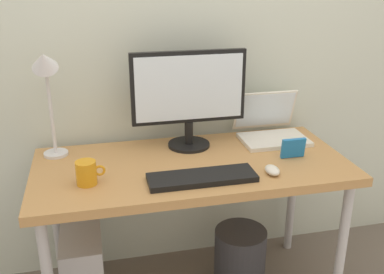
{
  "coord_description": "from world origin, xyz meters",
  "views": [
    {
      "loc": [
        -0.41,
        -1.76,
        1.54
      ],
      "look_at": [
        0.0,
        0.0,
        0.84
      ],
      "focal_mm": 41.93,
      "sensor_mm": 36.0,
      "label": 1
    }
  ],
  "objects_px": {
    "desk_lamp": "(46,79)",
    "monitor": "(189,94)",
    "photo_frame": "(293,148)",
    "wastebasket": "(240,257)",
    "desk": "(192,176)",
    "keyboard": "(202,177)",
    "laptop": "(270,127)",
    "coffee_mug": "(87,173)",
    "computer_tower": "(84,272)",
    "mouse": "(272,170)"
  },
  "relations": [
    {
      "from": "desk",
      "to": "photo_frame",
      "type": "height_order",
      "value": "photo_frame"
    },
    {
      "from": "laptop",
      "to": "mouse",
      "type": "distance_m",
      "value": 0.43
    },
    {
      "from": "wastebasket",
      "to": "photo_frame",
      "type": "bearing_deg",
      "value": -25.17
    },
    {
      "from": "laptop",
      "to": "mouse",
      "type": "xyz_separation_m",
      "value": [
        -0.15,
        -0.4,
        -0.04
      ]
    },
    {
      "from": "laptop",
      "to": "wastebasket",
      "type": "bearing_deg",
      "value": -138.27
    },
    {
      "from": "keyboard",
      "to": "wastebasket",
      "type": "distance_m",
      "value": 0.67
    },
    {
      "from": "desk_lamp",
      "to": "mouse",
      "type": "distance_m",
      "value": 1.03
    },
    {
      "from": "mouse",
      "to": "photo_frame",
      "type": "distance_m",
      "value": 0.21
    },
    {
      "from": "laptop",
      "to": "wastebasket",
      "type": "height_order",
      "value": "laptop"
    },
    {
      "from": "mouse",
      "to": "desk_lamp",
      "type": "bearing_deg",
      "value": 157.01
    },
    {
      "from": "coffee_mug",
      "to": "photo_frame",
      "type": "height_order",
      "value": "coffee_mug"
    },
    {
      "from": "desk",
      "to": "wastebasket",
      "type": "relative_size",
      "value": 4.6
    },
    {
      "from": "wastebasket",
      "to": "monitor",
      "type": "bearing_deg",
      "value": 146.9
    },
    {
      "from": "monitor",
      "to": "laptop",
      "type": "bearing_deg",
      "value": 2.83
    },
    {
      "from": "wastebasket",
      "to": "computer_tower",
      "type": "bearing_deg",
      "value": -178.05
    },
    {
      "from": "desk_lamp",
      "to": "monitor",
      "type": "bearing_deg",
      "value": -0.1
    },
    {
      "from": "mouse",
      "to": "photo_frame",
      "type": "height_order",
      "value": "photo_frame"
    },
    {
      "from": "laptop",
      "to": "coffee_mug",
      "type": "relative_size",
      "value": 2.74
    },
    {
      "from": "mouse",
      "to": "coffee_mug",
      "type": "relative_size",
      "value": 0.77
    },
    {
      "from": "photo_frame",
      "to": "coffee_mug",
      "type": "bearing_deg",
      "value": -176.57
    },
    {
      "from": "desk",
      "to": "keyboard",
      "type": "height_order",
      "value": "keyboard"
    },
    {
      "from": "keyboard",
      "to": "wastebasket",
      "type": "xyz_separation_m",
      "value": [
        0.26,
        0.22,
        -0.58
      ]
    },
    {
      "from": "laptop",
      "to": "coffee_mug",
      "type": "distance_m",
      "value": 0.96
    },
    {
      "from": "monitor",
      "to": "photo_frame",
      "type": "xyz_separation_m",
      "value": [
        0.43,
        -0.24,
        -0.21
      ]
    },
    {
      "from": "keyboard",
      "to": "wastebasket",
      "type": "bearing_deg",
      "value": 40.04
    },
    {
      "from": "monitor",
      "to": "mouse",
      "type": "bearing_deg",
      "value": -54.2
    },
    {
      "from": "keyboard",
      "to": "computer_tower",
      "type": "bearing_deg",
      "value": 159.43
    },
    {
      "from": "desk",
      "to": "mouse",
      "type": "height_order",
      "value": "mouse"
    },
    {
      "from": "keyboard",
      "to": "photo_frame",
      "type": "relative_size",
      "value": 4.0
    },
    {
      "from": "monitor",
      "to": "laptop",
      "type": "height_order",
      "value": "monitor"
    },
    {
      "from": "desk",
      "to": "computer_tower",
      "type": "height_order",
      "value": "desk"
    },
    {
      "from": "photo_frame",
      "to": "wastebasket",
      "type": "xyz_separation_m",
      "value": [
        -0.2,
        0.09,
        -0.62
      ]
    },
    {
      "from": "photo_frame",
      "to": "wastebasket",
      "type": "relative_size",
      "value": 0.37
    },
    {
      "from": "laptop",
      "to": "desk_lamp",
      "type": "xyz_separation_m",
      "value": [
        -1.04,
        -0.02,
        0.31
      ]
    },
    {
      "from": "computer_tower",
      "to": "desk_lamp",
      "type": "bearing_deg",
      "value": 114.32
    },
    {
      "from": "photo_frame",
      "to": "wastebasket",
      "type": "height_order",
      "value": "photo_frame"
    },
    {
      "from": "desk",
      "to": "laptop",
      "type": "bearing_deg",
      "value": 24.85
    },
    {
      "from": "desk",
      "to": "laptop",
      "type": "distance_m",
      "value": 0.51
    },
    {
      "from": "desk_lamp",
      "to": "desk",
      "type": "bearing_deg",
      "value": -17.72
    },
    {
      "from": "mouse",
      "to": "photo_frame",
      "type": "xyz_separation_m",
      "value": [
        0.15,
        0.13,
        0.03
      ]
    },
    {
      "from": "desk_lamp",
      "to": "coffee_mug",
      "type": "xyz_separation_m",
      "value": [
        0.14,
        -0.3,
        -0.32
      ]
    },
    {
      "from": "laptop",
      "to": "photo_frame",
      "type": "distance_m",
      "value": 0.26
    },
    {
      "from": "desk_lamp",
      "to": "mouse",
      "type": "bearing_deg",
      "value": -22.99
    },
    {
      "from": "mouse",
      "to": "computer_tower",
      "type": "relative_size",
      "value": 0.21
    },
    {
      "from": "monitor",
      "to": "desk",
      "type": "bearing_deg",
      "value": -98.61
    },
    {
      "from": "desk",
      "to": "wastebasket",
      "type": "bearing_deg",
      "value": 8.27
    },
    {
      "from": "coffee_mug",
      "to": "photo_frame",
      "type": "bearing_deg",
      "value": 3.43
    },
    {
      "from": "keyboard",
      "to": "wastebasket",
      "type": "relative_size",
      "value": 1.47
    },
    {
      "from": "desk_lamp",
      "to": "wastebasket",
      "type": "distance_m",
      "value": 1.27
    },
    {
      "from": "monitor",
      "to": "desk_lamp",
      "type": "distance_m",
      "value": 0.63
    }
  ]
}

